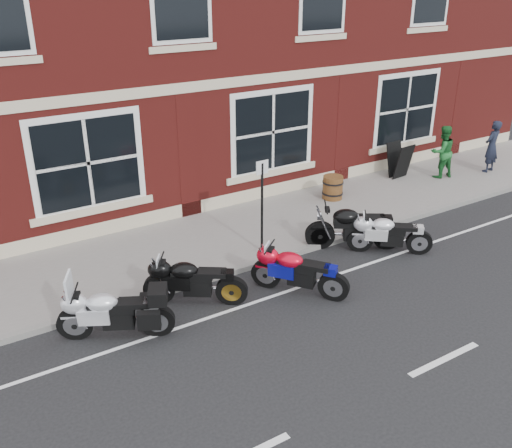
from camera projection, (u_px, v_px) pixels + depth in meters
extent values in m
plane|color=black|center=(331.00, 283.00, 11.87)|extent=(80.00, 80.00, 0.00)
cube|color=slate|center=(255.00, 229.00, 14.16)|extent=(30.00, 3.00, 0.12)
cube|color=slate|center=(292.00, 254.00, 12.94)|extent=(30.00, 0.16, 0.12)
cylinder|color=black|center=(76.00, 323.00, 9.98)|extent=(0.62, 0.41, 0.63)
cylinder|color=black|center=(157.00, 319.00, 10.07)|extent=(0.62, 0.41, 0.63)
cube|color=black|center=(112.00, 305.00, 9.89)|extent=(0.80, 0.58, 0.22)
ellipsoid|color=silver|center=(103.00, 300.00, 9.83)|extent=(0.65, 0.57, 0.31)
cube|color=black|center=(134.00, 300.00, 9.88)|extent=(0.60, 0.48, 0.10)
cube|color=silver|center=(70.00, 282.00, 9.64)|extent=(0.23, 0.38, 0.44)
cylinder|color=black|center=(267.00, 273.00, 11.61)|extent=(0.47, 0.57, 0.62)
cylinder|color=black|center=(334.00, 286.00, 11.14)|extent=(0.47, 0.57, 0.62)
cube|color=black|center=(298.00, 264.00, 11.26)|extent=(0.65, 0.76, 0.21)
ellipsoid|color=red|center=(291.00, 258.00, 11.26)|extent=(0.60, 0.64, 0.31)
cube|color=black|center=(317.00, 264.00, 11.10)|extent=(0.52, 0.58, 0.10)
cylinder|color=black|center=(160.00, 288.00, 11.08)|extent=(0.58, 0.46, 0.62)
cylinder|color=black|center=(232.00, 290.00, 11.01)|extent=(0.58, 0.46, 0.62)
cube|color=black|center=(192.00, 274.00, 10.91)|extent=(0.77, 0.64, 0.21)
ellipsoid|color=black|center=(185.00, 268.00, 10.87)|extent=(0.65, 0.60, 0.31)
cube|color=black|center=(212.00, 271.00, 10.86)|extent=(0.58, 0.51, 0.10)
cylinder|color=black|center=(360.00, 239.00, 13.09)|extent=(0.54, 0.46, 0.59)
cylinder|color=black|center=(419.00, 242.00, 12.96)|extent=(0.54, 0.46, 0.59)
cube|color=black|center=(388.00, 228.00, 12.90)|extent=(0.71, 0.63, 0.20)
ellipsoid|color=silver|center=(383.00, 223.00, 12.87)|extent=(0.61, 0.58, 0.29)
cube|color=black|center=(405.00, 226.00, 12.83)|extent=(0.54, 0.50, 0.09)
cylinder|color=black|center=(320.00, 234.00, 13.21)|extent=(0.66, 0.49, 0.69)
cylinder|color=black|center=(387.00, 235.00, 13.19)|extent=(0.66, 0.49, 0.69)
cube|color=black|center=(352.00, 220.00, 13.05)|extent=(0.87, 0.68, 0.24)
ellipsoid|color=black|center=(346.00, 215.00, 13.00)|extent=(0.72, 0.65, 0.34)
cube|color=black|center=(371.00, 217.00, 13.01)|extent=(0.65, 0.56, 0.11)
imported|color=black|center=(492.00, 146.00, 17.65)|extent=(0.64, 0.48, 1.62)
imported|color=#1B5F26|center=(442.00, 152.00, 17.18)|extent=(0.88, 0.75, 1.60)
cylinder|color=#533216|center=(333.00, 187.00, 15.75)|extent=(0.55, 0.55, 0.65)
cylinder|color=black|center=(332.00, 193.00, 15.81)|extent=(0.58, 0.58, 0.05)
cylinder|color=black|center=(333.00, 182.00, 15.68)|extent=(0.58, 0.58, 0.05)
cylinder|color=black|center=(262.00, 208.00, 12.54)|extent=(0.06, 0.06, 2.08)
cube|color=silver|center=(262.00, 167.00, 12.15)|extent=(0.30, 0.03, 0.30)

